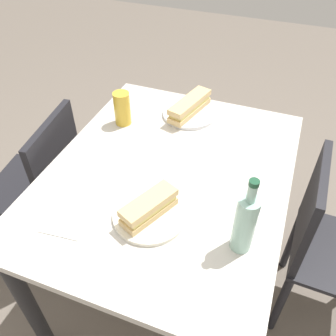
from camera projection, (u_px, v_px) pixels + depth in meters
The scene contains 13 objects.
ground_plane at pixel (168, 279), 1.85m from camera, with size 8.00×8.00×0.00m, color #6B6056.
dining_table at pixel (168, 193), 1.41m from camera, with size 1.11×0.89×0.77m.
chair_far at pixel (45, 182), 1.70m from camera, with size 0.45×0.45×0.84m.
chair_near at pixel (325, 242), 1.44m from camera, with size 0.41×0.41×0.84m.
plate_near at pixel (149, 215), 1.16m from camera, with size 0.24×0.24×0.01m, color silver.
baguette_sandwich_near at pixel (149, 207), 1.14m from camera, with size 0.21×0.15×0.07m.
knife_near at pixel (136, 207), 1.18m from camera, with size 0.18×0.04×0.01m.
plate_far at pixel (189, 114), 1.61m from camera, with size 0.24×0.24×0.01m, color white.
baguette_sandwich_far at pixel (190, 106), 1.58m from camera, with size 0.27×0.13×0.07m.
knife_far at pixel (178, 109), 1.62m from camera, with size 0.18×0.04×0.01m.
water_bottle at pixel (245, 223), 1.01m from camera, with size 0.06×0.06×0.28m.
beer_glass at pixel (122, 108), 1.52m from camera, with size 0.07×0.07×0.15m, color gold.
paper_napkin at pixel (68, 220), 1.16m from camera, with size 0.14×0.14×0.00m, color white.
Camera 1 is at (-0.91, -0.35, 1.68)m, focal length 37.72 mm.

